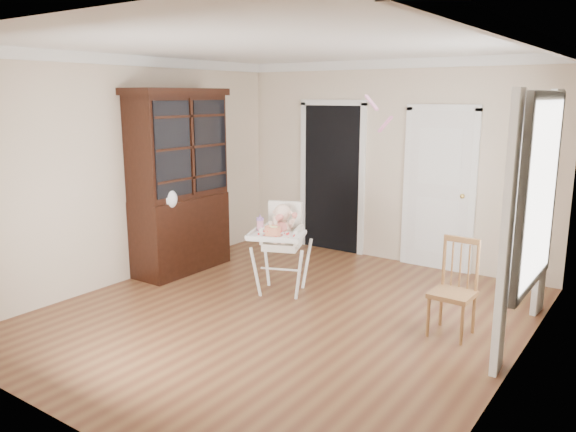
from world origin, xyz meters
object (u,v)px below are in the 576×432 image
Objects in this scene: cake at (273,231)px; china_cabinet at (179,182)px; high_chair at (282,237)px; dining_chair at (454,291)px; sippy_cup at (260,224)px.

china_cabinet reaches higher than cake.
dining_chair is at bearing -22.28° from high_chair.
china_cabinet is (-1.39, 0.12, 0.34)m from sippy_cup.
dining_chair is at bearing 7.41° from cake.
cake is at bearing -7.81° from china_cabinet.
sippy_cup is (-0.26, 0.11, 0.03)m from cake.
sippy_cup reaches higher than dining_chair.
cake is at bearing -97.04° from high_chair.
cake is at bearing -22.90° from sippy_cup.
china_cabinet is (-1.64, 0.23, 0.37)m from cake.
cake is at bearing -171.26° from dining_chair.
china_cabinet reaches higher than sippy_cup.
dining_chair is (1.94, 0.25, -0.36)m from cake.
sippy_cup is 1.44m from china_cabinet.
china_cabinet is 2.51× the size of dining_chair.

